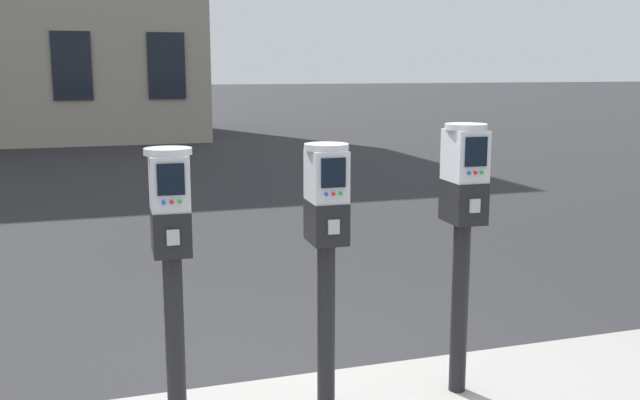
# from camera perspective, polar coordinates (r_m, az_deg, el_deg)

# --- Properties ---
(parking_meter_near_kerb) EXTENTS (0.22, 0.26, 1.37)m
(parking_meter_near_kerb) POSITION_cam_1_polar(r_m,az_deg,el_deg) (3.42, -11.56, -3.12)
(parking_meter_near_kerb) COLOR black
(parking_meter_near_kerb) RESTS_ON sidewalk_slab
(parking_meter_twin_adjacent) EXTENTS (0.22, 0.26, 1.37)m
(parking_meter_twin_adjacent) POSITION_cam_1_polar(r_m,az_deg,el_deg) (3.57, 0.50, -2.37)
(parking_meter_twin_adjacent) COLOR black
(parking_meter_twin_adjacent) RESTS_ON sidewalk_slab
(parking_meter_end_of_row) EXTENTS (0.22, 0.26, 1.45)m
(parking_meter_end_of_row) POSITION_cam_1_polar(r_m,az_deg,el_deg) (3.86, 11.14, -0.79)
(parking_meter_end_of_row) COLOR black
(parking_meter_end_of_row) RESTS_ON sidewalk_slab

